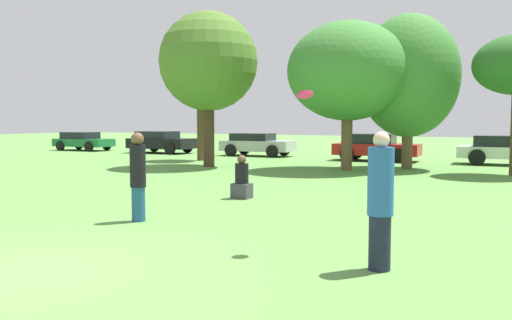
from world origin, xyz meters
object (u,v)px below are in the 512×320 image
tree_1 (208,62)px  tree_3 (409,76)px  tree_2 (348,71)px  parked_car_black (161,141)px  tree_0 (200,61)px  parked_car_silver (257,144)px  parked_car_white (510,149)px  parked_car_green (83,141)px  person_thrower (138,176)px  parked_car_red (375,147)px  frisbee (305,95)px  person_catcher (380,201)px  bystander_sitting (242,181)px

tree_1 → tree_3: (7.65, 2.82, -0.67)m
tree_2 → parked_car_black: size_ratio=1.46×
tree_1 → parked_car_black: bearing=139.3°
tree_0 → parked_car_black: (-5.37, 3.78, -4.11)m
tree_0 → tree_2: size_ratio=1.06×
parked_car_silver → parked_car_white: bearing=-3.6°
parked_car_black → tree_0: bearing=-37.9°
parked_car_silver → tree_0: bearing=-104.8°
tree_2 → parked_car_green: size_ratio=1.49×
tree_2 → parked_car_silver: tree_2 is taller
person_thrower → parked_car_red: size_ratio=0.42×
frisbee → parked_car_silver: frisbee is taller
person_catcher → tree_1: (-10.48, 12.21, 3.47)m
frisbee → parked_car_red: size_ratio=0.06×
tree_0 → tree_3: size_ratio=1.00×
frisbee → tree_0: (-11.42, 14.43, 2.45)m
tree_3 → parked_car_white: tree_3 is taller
tree_1 → parked_car_red: size_ratio=1.59×
bystander_sitting → parked_car_silver: 15.97m
frisbee → parked_car_green: 29.31m
person_thrower → parked_car_green: (-19.25, 17.44, -0.27)m
person_catcher → parked_car_green: person_catcher is taller
tree_1 → person_catcher: bearing=-49.4°
parked_car_green → tree_2: bearing=-17.7°
frisbee → person_catcher: bearing=-23.3°
person_catcher → frisbee: 2.02m
tree_0 → bystander_sitting: bearing=-52.0°
person_thrower → tree_0: size_ratio=0.28×
tree_2 → parked_car_white: tree_2 is taller
bystander_sitting → parked_car_black: (-13.32, 13.94, 0.25)m
tree_0 → parked_car_green: 12.85m
frisbee → parked_car_black: frisbee is taller
person_catcher → parked_car_white: person_catcher is taller
bystander_sitting → parked_car_white: 15.19m
tree_2 → parked_car_silver: bearing=140.8°
parked_car_silver → parked_car_white: 12.61m
tree_2 → frisbee: bearing=-74.7°
parked_car_white → parked_car_black: bearing=177.9°
tree_1 → tree_3: tree_1 is taller
person_catcher → parked_car_silver: 22.51m
parked_car_white → parked_car_green: bearing=178.0°
parked_car_green → parked_car_red: (19.20, 0.02, 0.05)m
bystander_sitting → tree_0: 13.62m
tree_0 → tree_3: bearing=0.3°
tree_0 → tree_3: 9.95m
person_thrower → parked_car_silver: bearing=124.1°
parked_car_black → parked_car_white: size_ratio=0.88×
parked_car_black → parked_car_white: 18.87m
frisbee → parked_car_white: frisbee is taller
parked_car_black → frisbee: bearing=-50.1°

